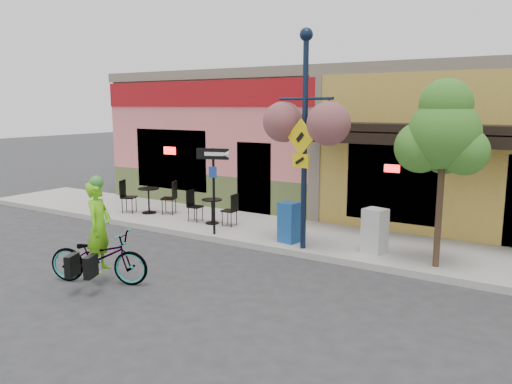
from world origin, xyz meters
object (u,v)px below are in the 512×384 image
at_px(lamp_post, 305,142).
at_px(street_tree, 441,174).
at_px(bicycle, 99,257).
at_px(newspaper_box_blue, 289,222).
at_px(newspaper_box_grey, 375,231).
at_px(building, 394,140).
at_px(one_way_sign, 214,192).
at_px(cyclist_rider, 100,240).

bearing_deg(lamp_post, street_tree, 21.07).
xyz_separation_m(bicycle, street_tree, (5.39, 4.02, 1.54)).
xyz_separation_m(bicycle, newspaper_box_blue, (1.98, 4.05, 0.12)).
bearing_deg(newspaper_box_grey, building, 117.47).
xyz_separation_m(one_way_sign, newspaper_box_grey, (4.00, 0.58, -0.60)).
xyz_separation_m(building, lamp_post, (-0.01, -6.73, 0.35)).
distance_m(building, newspaper_box_blue, 6.66).
xyz_separation_m(building, bicycle, (-2.50, -10.49, -1.73)).
bearing_deg(bicycle, one_way_sign, -22.36).
relative_size(building, lamp_post, 3.72).
height_order(cyclist_rider, one_way_sign, one_way_sign).
xyz_separation_m(lamp_post, street_tree, (2.90, 0.26, -0.54)).
height_order(cyclist_rider, lamp_post, lamp_post).
height_order(lamp_post, one_way_sign, lamp_post).
xyz_separation_m(bicycle, cyclist_rider, (0.05, 0.00, 0.35)).
distance_m(newspaper_box_grey, street_tree, 1.99).
height_order(newspaper_box_blue, newspaper_box_grey, newspaper_box_grey).
height_order(building, cyclist_rider, building).
bearing_deg(one_way_sign, newspaper_box_blue, -7.72).
distance_m(building, bicycle, 10.92).
bearing_deg(building, newspaper_box_blue, -94.68).
distance_m(cyclist_rider, newspaper_box_blue, 4.49).
bearing_deg(newspaper_box_blue, newspaper_box_grey, 16.15).
distance_m(building, street_tree, 7.08).
bearing_deg(newspaper_box_grey, lamp_post, -147.20).
relative_size(cyclist_rider, street_tree, 0.46).
height_order(building, newspaper_box_blue, building).
bearing_deg(one_way_sign, cyclist_rider, -107.17).
distance_m(newspaper_box_blue, street_tree, 3.70).
bearing_deg(one_way_sign, lamp_post, -16.36).
height_order(bicycle, newspaper_box_blue, newspaper_box_blue).
xyz_separation_m(building, newspaper_box_blue, (-0.53, -6.44, -1.62)).
distance_m(bicycle, newspaper_box_grey, 5.86).
relative_size(bicycle, one_way_sign, 0.90).
bearing_deg(lamp_post, newspaper_box_blue, 166.90).
bearing_deg(newspaper_box_grey, one_way_sign, -157.84).
relative_size(lamp_post, one_way_sign, 2.23).
distance_m(building, newspaper_box_grey, 6.58).
bearing_deg(newspaper_box_grey, bicycle, -119.21).
height_order(newspaper_box_blue, street_tree, street_tree).
height_order(bicycle, one_way_sign, one_way_sign).
distance_m(lamp_post, newspaper_box_grey, 2.52).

